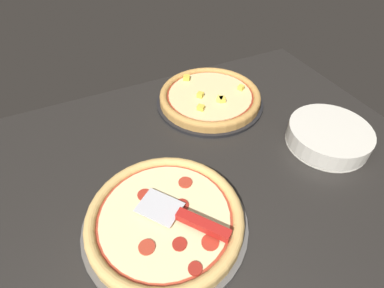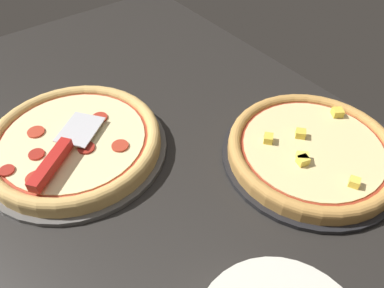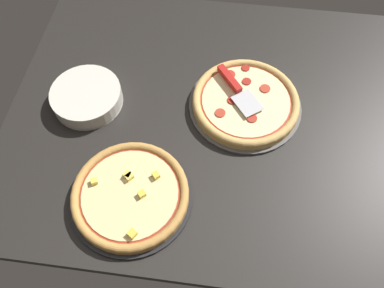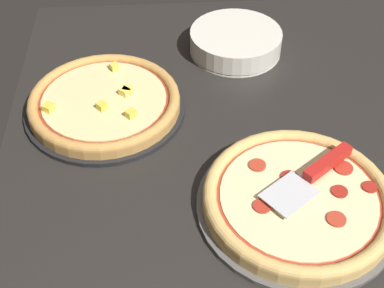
% 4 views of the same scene
% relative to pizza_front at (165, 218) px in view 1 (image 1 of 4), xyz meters
% --- Properties ---
extents(ground_plane, '(1.34, 1.08, 0.04)m').
position_rel_pizza_front_xyz_m(ground_plane, '(0.10, 0.04, -0.05)').
color(ground_plane, black).
extents(pizza_pan_front, '(0.37, 0.37, 0.01)m').
position_rel_pizza_front_xyz_m(pizza_pan_front, '(-0.00, 0.00, -0.02)').
color(pizza_pan_front, '#565451').
rests_on(pizza_pan_front, ground_plane).
extents(pizza_front, '(0.35, 0.35, 0.03)m').
position_rel_pizza_front_xyz_m(pizza_front, '(0.00, 0.00, 0.00)').
color(pizza_front, '#DBAD60').
rests_on(pizza_front, pizza_pan_front).
extents(pizza_pan_back, '(0.35, 0.35, 0.01)m').
position_rel_pizza_front_xyz_m(pizza_pan_back, '(0.30, 0.37, -0.02)').
color(pizza_pan_back, black).
rests_on(pizza_pan_back, ground_plane).
extents(pizza_back, '(0.33, 0.33, 0.04)m').
position_rel_pizza_front_xyz_m(pizza_back, '(0.30, 0.36, -0.00)').
color(pizza_back, '#C68E47').
rests_on(pizza_back, pizza_pan_back).
extents(serving_spatula, '(0.16, 0.20, 0.02)m').
position_rel_pizza_front_xyz_m(serving_spatula, '(0.05, -0.05, 0.03)').
color(serving_spatula, silver).
rests_on(serving_spatula, pizza_front).
extents(plate_stack, '(0.23, 0.23, 0.06)m').
position_rel_pizza_front_xyz_m(plate_stack, '(0.52, 0.05, 0.00)').
color(plate_stack, silver).
rests_on(plate_stack, ground_plane).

